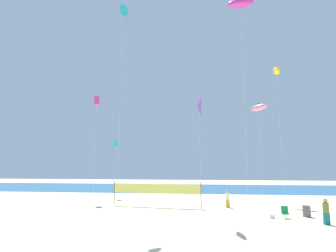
% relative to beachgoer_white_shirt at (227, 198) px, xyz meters
% --- Properties ---
extents(ground_plane, '(120.00, 120.00, 0.00)m').
position_rel_beachgoer_white_shirt_xyz_m(ground_plane, '(-5.12, -10.82, -0.88)').
color(ground_plane, beige).
extents(ocean_band, '(120.00, 20.00, 0.01)m').
position_rel_beachgoer_white_shirt_xyz_m(ocean_band, '(-5.12, 22.09, -0.88)').
color(ocean_band, '#28608C').
rests_on(ocean_band, ground).
extents(beachgoer_white_shirt, '(0.38, 0.38, 1.65)m').
position_rel_beachgoer_white_shirt_xyz_m(beachgoer_white_shirt, '(0.00, 0.00, 0.00)').
color(beachgoer_white_shirt, gold).
rests_on(beachgoer_white_shirt, ground).
extents(beachgoer_olive_shirt, '(0.40, 0.40, 1.77)m').
position_rel_beachgoer_white_shirt_xyz_m(beachgoer_olive_shirt, '(6.00, -7.23, 0.06)').
color(beachgoer_olive_shirt, '#19727A').
rests_on(beachgoer_olive_shirt, ground).
extents(folding_beach_chair, '(0.52, 0.65, 0.89)m').
position_rel_beachgoer_white_shirt_xyz_m(folding_beach_chair, '(3.88, -5.15, -0.42)').
color(folding_beach_chair, '#1E8C4C').
rests_on(folding_beach_chair, ground).
extents(trash_barrel, '(0.59, 0.59, 0.86)m').
position_rel_beachgoer_white_shirt_xyz_m(trash_barrel, '(5.71, -4.34, -0.45)').
color(trash_barrel, '#595960').
rests_on(trash_barrel, ground).
extents(volleyball_net, '(8.87, 1.37, 2.40)m').
position_rel_beachgoer_white_shirt_xyz_m(volleyball_net, '(-6.92, -0.51, 0.76)').
color(volleyball_net, '#4C4C51').
rests_on(volleyball_net, ground).
extents(beach_handbag, '(0.37, 0.18, 0.30)m').
position_rel_beachgoer_white_shirt_xyz_m(beach_handbag, '(2.86, -5.30, -0.73)').
color(beach_handbag, white).
rests_on(beach_handbag, ground).
extents(kite_magenta_box, '(0.81, 0.81, 12.48)m').
position_rel_beachgoer_white_shirt_xyz_m(kite_magenta_box, '(-15.30, 4.59, 11.07)').
color(kite_magenta_box, silver).
rests_on(kite_magenta_box, ground).
extents(kite_yellow_inflatable, '(1.48, 2.58, 15.72)m').
position_rel_beachgoer_white_shirt_xyz_m(kite_yellow_inflatable, '(6.58, 5.13, 14.17)').
color(kite_yellow_inflatable, silver).
rests_on(kite_yellow_inflatable, ground).
extents(kite_violet_delta, '(0.29, 1.78, 9.47)m').
position_rel_beachgoer_white_shirt_xyz_m(kite_violet_delta, '(-2.50, -6.57, 7.69)').
color(kite_violet_delta, silver).
rests_on(kite_violet_delta, ground).
extents(kite_magenta_inflatable, '(2.70, 1.06, 21.61)m').
position_rel_beachgoer_white_shirt_xyz_m(kite_magenta_inflatable, '(1.93, -0.09, 19.99)').
color(kite_magenta_inflatable, silver).
rests_on(kite_magenta_inflatable, ground).
extents(kite_cyan_delta, '(0.88, 1.19, 18.48)m').
position_rel_beachgoer_white_shirt_xyz_m(kite_cyan_delta, '(-9.34, -5.12, 16.98)').
color(kite_cyan_delta, silver).
rests_on(kite_cyan_delta, ground).
extents(kite_cyan_box, '(0.76, 0.76, 7.21)m').
position_rel_beachgoer_white_shirt_xyz_m(kite_cyan_box, '(-13.57, 7.33, 5.88)').
color(kite_cyan_box, silver).
rests_on(kite_cyan_box, ground).
extents(kite_pink_inflatable, '(2.03, 1.90, 11.07)m').
position_rel_beachgoer_white_shirt_xyz_m(kite_pink_inflatable, '(4.16, 4.18, 9.62)').
color(kite_pink_inflatable, silver).
rests_on(kite_pink_inflatable, ground).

